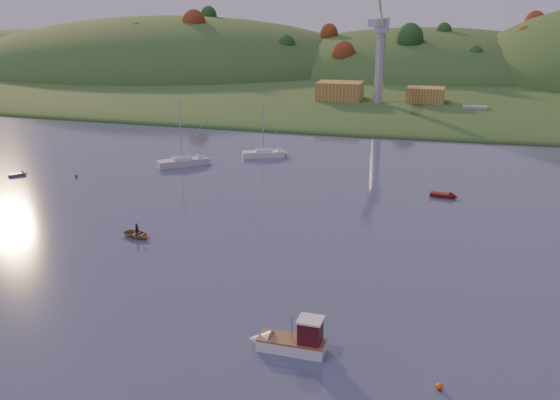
% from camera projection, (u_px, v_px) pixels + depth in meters
% --- Properties ---
extents(ground, '(500.00, 500.00, 0.00)m').
position_uv_depth(ground, '(140.00, 392.00, 42.58)').
color(ground, '#363E59').
rests_on(ground, ground).
extents(far_shore, '(620.00, 220.00, 1.50)m').
position_uv_depth(far_shore, '(405.00, 71.00, 254.48)').
color(far_shore, '#355421').
rests_on(far_shore, ground).
extents(shore_slope, '(640.00, 150.00, 7.00)m').
position_uv_depth(shore_slope, '(388.00, 91.00, 194.59)').
color(shore_slope, '#355421').
rests_on(shore_slope, ground).
extents(hill_left_far, '(120.00, 100.00, 32.00)m').
position_uv_depth(hill_left_far, '(42.00, 65.00, 280.87)').
color(hill_left_far, '#355421').
rests_on(hill_left_far, ground).
extents(hill_left, '(170.00, 140.00, 44.00)m').
position_uv_depth(hill_left, '(171.00, 72.00, 249.46)').
color(hill_left, '#355421').
rests_on(hill_left, ground).
extents(hill_center, '(140.00, 120.00, 36.00)m').
position_uv_depth(hill_center, '(427.00, 77.00, 233.54)').
color(hill_center, '#355421').
rests_on(hill_center, ground).
extents(hillside_trees, '(280.00, 50.00, 32.00)m').
position_uv_depth(hillside_trees, '(394.00, 84.00, 213.02)').
color(hillside_trees, '#1F4C1B').
rests_on(hillside_trees, ground).
extents(wharf, '(42.00, 16.00, 2.40)m').
position_uv_depth(wharf, '(391.00, 109.00, 153.36)').
color(wharf, slate).
rests_on(wharf, ground).
extents(shed_west, '(11.00, 8.00, 4.80)m').
position_uv_depth(shed_west, '(340.00, 92.00, 156.48)').
color(shed_west, olive).
rests_on(shed_west, wharf).
extents(shed_east, '(9.00, 7.00, 4.00)m').
position_uv_depth(shed_east, '(425.00, 96.00, 152.25)').
color(shed_east, olive).
rests_on(shed_east, wharf).
extents(dock_crane, '(3.20, 28.00, 20.30)m').
position_uv_depth(dock_crane, '(380.00, 42.00, 146.05)').
color(dock_crane, '#B7B7BC').
rests_on(dock_crane, wharf).
extents(fishing_boat, '(6.16, 2.09, 3.89)m').
position_uv_depth(fishing_boat, '(287.00, 340.00, 47.55)').
color(fishing_boat, white).
rests_on(fishing_boat, ground).
extents(sailboat_near, '(7.67, 7.09, 11.17)m').
position_uv_depth(sailboat_near, '(182.00, 162.00, 102.87)').
color(sailboat_near, silver).
rests_on(sailboat_near, ground).
extents(sailboat_far, '(7.56, 4.78, 10.10)m').
position_uv_depth(sailboat_far, '(263.00, 153.00, 108.95)').
color(sailboat_far, white).
rests_on(sailboat_far, ground).
extents(canoe, '(4.18, 3.54, 0.74)m').
position_uv_depth(canoe, '(137.00, 234.00, 70.98)').
color(canoe, '#937751').
rests_on(canoe, ground).
extents(paddler, '(0.49, 0.61, 1.44)m').
position_uv_depth(paddler, '(137.00, 231.00, 70.88)').
color(paddler, black).
rests_on(paddler, ground).
extents(red_tender, '(3.87, 1.76, 1.27)m').
position_uv_depth(red_tender, '(447.00, 196.00, 85.81)').
color(red_tender, '#50110B').
rests_on(red_tender, ground).
extents(grey_dinghy, '(2.70, 2.87, 1.08)m').
position_uv_depth(grey_dinghy, '(20.00, 174.00, 97.10)').
color(grey_dinghy, '#4E5767').
rests_on(grey_dinghy, ground).
extents(work_vessel, '(12.61, 4.91, 3.20)m').
position_uv_depth(work_vessel, '(474.00, 115.00, 144.78)').
color(work_vessel, '#515D6B').
rests_on(work_vessel, ground).
extents(buoy_0, '(0.50, 0.50, 0.50)m').
position_uv_depth(buoy_0, '(439.00, 386.00, 42.76)').
color(buoy_0, '#F0500C').
rests_on(buoy_0, ground).
extents(buoy_1, '(0.50, 0.50, 0.50)m').
position_uv_depth(buoy_1, '(76.00, 176.00, 96.13)').
color(buoy_1, '#F0500C').
rests_on(buoy_1, ground).
extents(buoy_2, '(0.50, 0.50, 0.50)m').
position_uv_depth(buoy_2, '(203.00, 160.00, 105.63)').
color(buoy_2, '#F0500C').
rests_on(buoy_2, ground).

